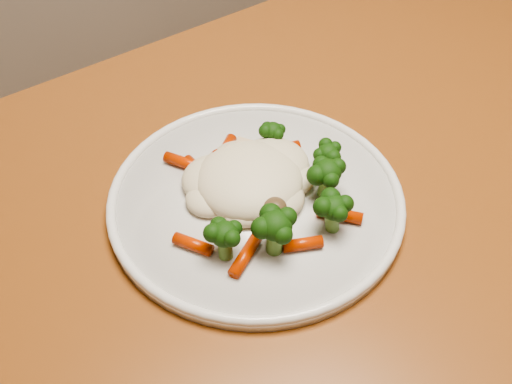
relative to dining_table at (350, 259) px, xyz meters
The scene contains 3 objects.
dining_table is the anchor object (origin of this frame).
plate 0.16m from the dining_table, 160.45° to the left, with size 0.30×0.30×0.01m, color white.
meal 0.17m from the dining_table, 161.37° to the left, with size 0.20×0.19×0.05m.
Camera 1 is at (-0.62, -0.03, 1.23)m, focal length 45.00 mm.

